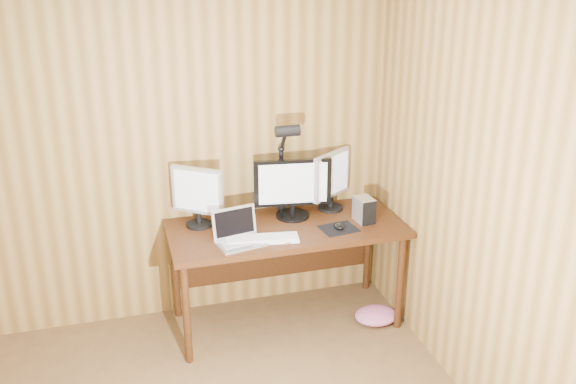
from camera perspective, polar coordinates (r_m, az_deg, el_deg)
name	(u,v)px	position (r m, az deg, el deg)	size (l,w,h in m)	color
room_shell	(170,303)	(2.57, -10.43, -9.67)	(4.00, 4.00, 4.00)	brown
desk	(283,238)	(4.49, -0.43, -4.11)	(1.60, 0.70, 0.75)	#391C0B
monitor_center	(293,188)	(4.44, 0.42, 0.39)	(0.54, 0.24, 0.42)	black
monitor_left	(198,195)	(4.34, -8.04, -0.29)	(0.32, 0.25, 0.42)	black
monitor_right	(331,179)	(4.58, 3.89, 1.14)	(0.33, 0.24, 0.43)	black
laptop	(238,234)	(4.15, -4.47, -3.76)	(0.34, 0.28, 0.21)	silver
keyboard	(262,239)	(4.17, -2.30, -4.18)	(0.49, 0.21, 0.02)	white
mousepad	(339,229)	(4.35, 4.53, -3.26)	(0.24, 0.19, 0.00)	black
mouse	(339,226)	(4.34, 4.54, -3.02)	(0.07, 0.11, 0.04)	black
hard_drive	(364,210)	(4.45, 6.79, -1.57)	(0.12, 0.17, 0.17)	silver
phone	(285,240)	(4.17, -0.24, -4.27)	(0.08, 0.12, 0.02)	silver
speaker	(366,203)	(4.65, 6.96, -1.02)	(0.04, 0.04, 0.11)	black
desk_lamp	(285,155)	(4.41, -0.30, 3.32)	(0.16, 0.24, 0.72)	black
fabric_pile	(376,316)	(4.74, 7.83, -10.82)	(0.31, 0.25, 0.10)	#CB628F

